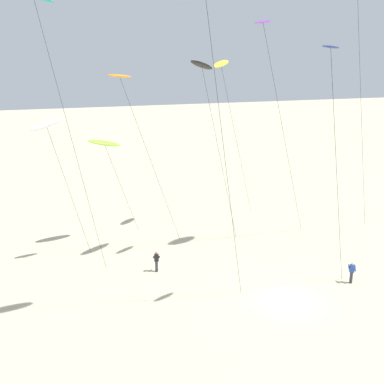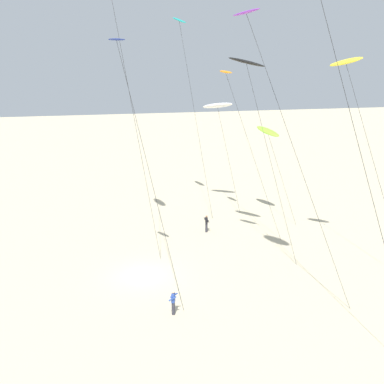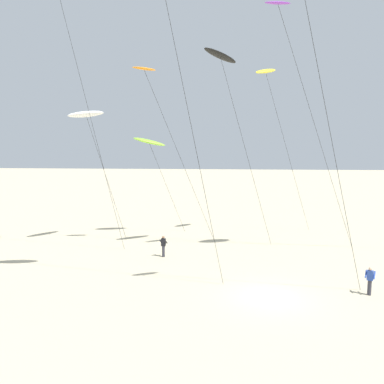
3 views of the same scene
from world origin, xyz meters
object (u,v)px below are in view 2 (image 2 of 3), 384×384
at_px(kite_orange, 227,76).
at_px(kite_white, 218,106).
at_px(kite_navy, 120,53).
at_px(kite_lime, 268,132).
at_px(kite_black, 247,63).
at_px(kite_flyer_nearest, 206,223).
at_px(kite_flyer_middle, 173,302).
at_px(kite_yellow, 347,64).
at_px(kite_teal, 180,24).
at_px(kite_purple, 249,21).

distance_m(kite_orange, kite_white, 6.38).
relative_size(kite_navy, kite_white, 1.41).
distance_m(kite_white, kite_lime, 6.40).
relative_size(kite_orange, kite_navy, 0.89).
xyz_separation_m(kite_white, kite_black, (11.48, -1.76, 4.09)).
distance_m(kite_orange, kite_lime, 7.28).
relative_size(kite_navy, kite_flyer_nearest, 10.06).
xyz_separation_m(kite_orange, kite_white, (-5.46, 1.08, -3.12)).
height_order(kite_black, kite_flyer_middle, kite_black).
bearing_deg(kite_yellow, kite_lime, -176.49).
xyz_separation_m(kite_white, kite_flyer_middle, (20.31, -9.98, -10.42)).
bearing_deg(kite_lime, kite_orange, -80.78).
height_order(kite_teal, kite_white, kite_teal).
bearing_deg(kite_purple, kite_lime, 146.89).
relative_size(kite_orange, kite_flyer_middle, 8.97).
relative_size(kite_black, kite_flyer_nearest, 9.60).
distance_m(kite_yellow, kite_purple, 8.28).
height_order(kite_orange, kite_lime, kite_orange).
distance_m(kite_black, kite_flyer_nearest, 15.23).
relative_size(kite_navy, kite_black, 1.05).
relative_size(kite_lime, kite_flyer_middle, 5.77).
height_order(kite_yellow, kite_navy, kite_navy).
height_order(kite_purple, kite_teal, kite_teal).
height_order(kite_orange, kite_black, kite_black).
relative_size(kite_yellow, kite_flyer_nearest, 9.58).
distance_m(kite_purple, kite_navy, 8.84).
relative_size(kite_navy, kite_teal, 0.83).
bearing_deg(kite_navy, kite_lime, 124.91).
xyz_separation_m(kite_yellow, kite_navy, (0.15, -16.44, 0.54)).
distance_m(kite_yellow, kite_orange, 11.50).
bearing_deg(kite_orange, kite_teal, -152.33).
height_order(kite_navy, kite_lime, kite_navy).
bearing_deg(kite_lime, kite_navy, -55.09).
bearing_deg(kite_teal, kite_white, 87.17).
bearing_deg(kite_navy, kite_orange, 132.96).
relative_size(kite_purple, kite_teal, 0.93).
bearing_deg(kite_black, kite_purple, -22.15).
bearing_deg(kite_orange, kite_navy, -47.04).
bearing_deg(kite_flyer_nearest, kite_purple, 0.13).
bearing_deg(kite_black, kite_flyer_middle, -42.97).
bearing_deg(kite_yellow, kite_flyer_nearest, -136.73).
height_order(kite_purple, kite_navy, kite_purple).
distance_m(kite_orange, kite_black, 6.13).
bearing_deg(kite_navy, kite_flyer_nearest, 134.81).
bearing_deg(kite_yellow, kite_teal, -151.85).
bearing_deg(kite_flyer_nearest, kite_white, 154.03).
xyz_separation_m(kite_navy, kite_flyer_middle, (4.62, 2.08, -14.98)).
bearing_deg(kite_purple, kite_navy, -90.08).
relative_size(kite_purple, kite_white, 1.58).
height_order(kite_lime, kite_flyer_nearest, kite_lime).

